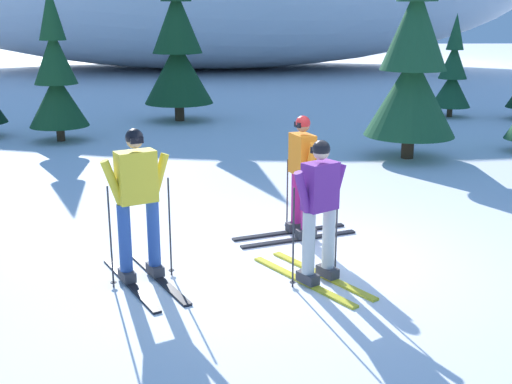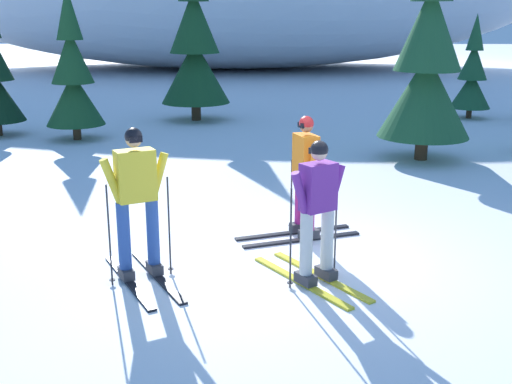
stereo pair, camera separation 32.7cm
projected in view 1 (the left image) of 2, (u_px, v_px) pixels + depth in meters
ground_plane at (307, 260)px, 8.28m from camera, size 120.00×120.00×0.00m
skier_orange_jacket at (301, 175)px, 8.95m from camera, size 1.80×1.01×1.74m
skier_yellow_jacket at (138, 202)px, 7.43m from camera, size 1.22×1.75×1.83m
skier_purple_jacket at (319, 210)px, 7.39m from camera, size 1.35×1.71×1.71m
pine_tree_left at (56, 78)px, 15.57m from camera, size 1.45×1.45×3.75m
pine_tree_center_left at (177, 46)px, 18.43m from camera, size 2.01×2.01×5.20m
pine_tree_center at (413, 60)px, 13.55m from camera, size 1.96×1.96×5.07m
pine_tree_center_right at (453, 74)px, 19.38m from camera, size 1.19×1.19×3.09m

